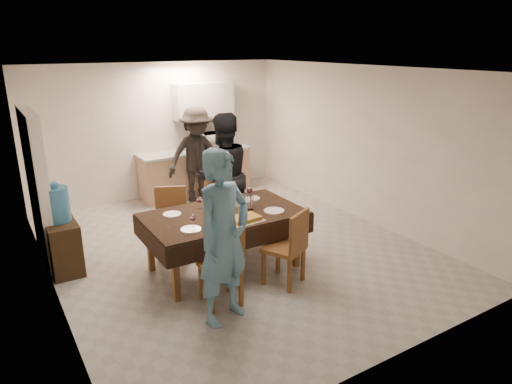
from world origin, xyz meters
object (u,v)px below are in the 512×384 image
(water_jug, at_px, (57,205))
(microwave, at_px, (215,140))
(console, at_px, (63,245))
(savoury_tart, at_px, (245,219))
(dining_table, at_px, (224,216))
(water_pitcher, at_px, (248,202))
(person_far, at_px, (223,176))
(person_near, at_px, (224,238))
(wine_bottle, at_px, (218,201))
(person_kitchen, at_px, (197,156))

(water_jug, bearing_deg, microwave, 31.60)
(console, height_order, savoury_tart, savoury_tart)
(dining_table, height_order, console, dining_table)
(microwave, bearing_deg, dining_table, 64.83)
(water_pitcher, relative_size, savoury_tart, 0.46)
(water_jug, relative_size, person_far, 0.24)
(person_near, bearing_deg, savoury_tart, 27.95)
(wine_bottle, relative_size, person_far, 0.17)
(dining_table, bearing_deg, console, 149.61)
(dining_table, xyz_separation_m, savoury_tart, (0.10, -0.38, 0.06))
(person_far, distance_m, person_kitchen, 1.69)
(wine_bottle, bearing_deg, person_far, 59.04)
(console, xyz_separation_m, savoury_tart, (1.96, -1.49, 0.48))
(dining_table, bearing_deg, microwave, 65.21)
(savoury_tart, bearing_deg, dining_table, 104.74)
(console, bearing_deg, person_near, -58.77)
(savoury_tart, distance_m, person_kitchen, 3.19)
(dining_table, height_order, person_near, person_near)
(dining_table, height_order, person_kitchen, person_kitchen)
(dining_table, distance_m, water_pitcher, 0.38)
(person_far, bearing_deg, console, -8.21)
(person_far, bearing_deg, person_kitchen, -107.80)
(dining_table, bearing_deg, person_near, -117.27)
(dining_table, bearing_deg, savoury_tart, -74.88)
(savoury_tart, xyz_separation_m, person_far, (0.45, 1.43, 0.14))
(person_near, bearing_deg, person_kitchen, 51.40)
(dining_table, relative_size, console, 2.71)
(wine_bottle, bearing_deg, savoury_tart, -70.77)
(dining_table, distance_m, wine_bottle, 0.21)
(savoury_tart, relative_size, microwave, 0.78)
(wine_bottle, bearing_deg, water_pitcher, -14.04)
(water_pitcher, relative_size, person_kitchen, 0.11)
(wine_bottle, xyz_separation_m, person_kitchen, (0.92, 2.66, -0.05))
(person_far, bearing_deg, savoury_tart, 65.65)
(person_far, bearing_deg, dining_table, 55.47)
(dining_table, relative_size, person_kitchen, 1.13)
(console, xyz_separation_m, microwave, (3.34, 2.06, 0.71))
(dining_table, height_order, microwave, microwave)
(wine_bottle, distance_m, person_far, 1.17)
(microwave, bearing_deg, person_near, 64.20)
(water_jug, xyz_separation_m, person_far, (2.41, -0.06, 0.04))
(console, distance_m, person_kitchen, 3.21)
(dining_table, xyz_separation_m, person_far, (0.55, 1.05, 0.21))
(dining_table, distance_m, water_jug, 2.17)
(water_jug, distance_m, wine_bottle, 2.09)
(person_near, bearing_deg, water_jug, 103.31)
(person_near, bearing_deg, dining_table, 44.44)
(dining_table, distance_m, person_kitchen, 2.85)
(water_pitcher, bearing_deg, person_near, -131.99)
(water_jug, bearing_deg, wine_bottle, -30.29)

